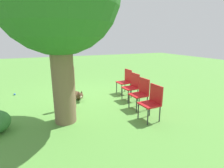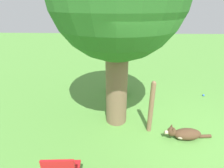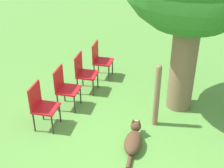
# 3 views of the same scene
# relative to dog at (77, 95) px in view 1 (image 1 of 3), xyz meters

# --- Properties ---
(ground_plane) EXTENTS (30.00, 30.00, 0.00)m
(ground_plane) POSITION_rel_dog_xyz_m (-0.08, 0.33, -0.13)
(ground_plane) COLOR #56933D
(dog) EXTENTS (0.35, 1.07, 0.36)m
(dog) POSITION_rel_dog_xyz_m (0.00, 0.00, 0.00)
(dog) COLOR #513823
(dog) RESTS_ON ground_plane
(fence_post) EXTENTS (0.11, 0.11, 1.27)m
(fence_post) POSITION_rel_dog_xyz_m (0.25, 0.73, 0.51)
(fence_post) COLOR #846647
(fence_post) RESTS_ON ground_plane
(red_chair_0) EXTENTS (0.45, 0.47, 0.88)m
(red_chair_0) POSITION_rel_dog_xyz_m (-1.77, 0.06, 0.38)
(red_chair_0) COLOR red
(red_chair_0) RESTS_ON ground_plane
(red_chair_1) EXTENTS (0.45, 0.47, 0.88)m
(red_chair_1) POSITION_rel_dog_xyz_m (-1.63, 0.79, 0.38)
(red_chair_1) COLOR red
(red_chair_1) RESTS_ON ground_plane
(red_chair_2) EXTENTS (0.45, 0.47, 0.88)m
(red_chair_2) POSITION_rel_dog_xyz_m (-1.50, 1.52, 0.38)
(red_chair_2) COLOR red
(red_chair_2) RESTS_ON ground_plane
(red_chair_3) EXTENTS (0.45, 0.47, 0.88)m
(red_chair_3) POSITION_rel_dog_xyz_m (-1.36, 2.25, 0.38)
(red_chair_3) COLOR red
(red_chair_3) RESTS_ON ground_plane
(tennis_ball) EXTENTS (0.07, 0.07, 0.07)m
(tennis_ball) POSITION_rel_dog_xyz_m (1.99, -1.29, -0.09)
(tennis_ball) COLOR blue
(tennis_ball) RESTS_ON ground_plane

